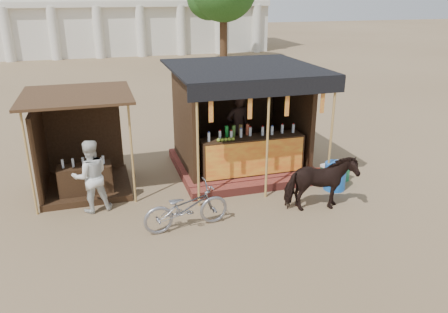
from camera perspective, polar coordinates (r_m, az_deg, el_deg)
name	(u,v)px	position (r m, az deg, el deg)	size (l,w,h in m)	color
ground	(247,236)	(8.74, 3.03, -10.36)	(120.00, 120.00, 0.00)	#846B4C
main_stall	(241,133)	(11.53, 2.27, 3.14)	(3.60, 3.61, 2.78)	brown
secondary_stall	(77,156)	(10.92, -18.70, 0.02)	(2.40, 2.40, 2.38)	#352113
cow	(320,184)	(9.65, 12.44, -3.49)	(0.68, 1.49, 1.26)	black
motorbike	(186,207)	(8.83, -4.94, -6.62)	(0.62, 1.76, 0.93)	gray
bystander	(91,176)	(9.77, -17.00, -2.48)	(0.79, 0.61, 1.62)	silver
blue_barrel	(335,176)	(10.88, 14.29, -2.51)	(0.52, 0.52, 0.67)	blue
red_crate	(314,176)	(11.23, 11.66, -2.57)	(0.43, 0.41, 0.30)	#A2311B
cooler	(335,173)	(11.36, 14.28, -2.06)	(0.74, 0.61, 0.46)	#186C41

